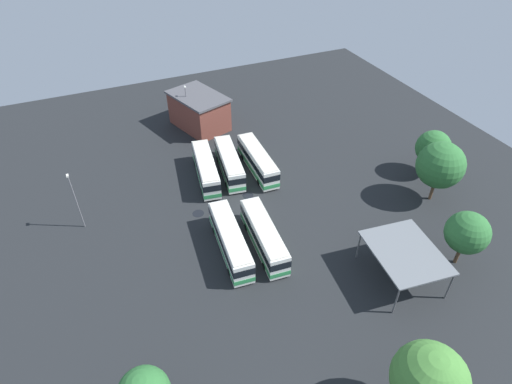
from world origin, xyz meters
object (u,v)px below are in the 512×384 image
at_px(tree_northwest, 433,148).
at_px(bus_row0_slot2, 230,240).
at_px(tree_northeast, 429,380).
at_px(lamp_post_near_entrance, 76,200).
at_px(lamp_post_far_corner, 187,106).
at_px(tree_south_edge, 441,165).
at_px(tree_east_edge, 467,233).
at_px(bus_row1_slot2, 206,169).
at_px(maintenance_shelter, 406,253).
at_px(bus_row1_slot1, 229,163).
at_px(depot_building, 199,111).
at_px(bus_row1_slot0, 258,160).
at_px(bus_row0_slot1, 264,236).

bearing_deg(tree_northwest, bus_row0_slot2, 95.74).
bearing_deg(tree_northeast, lamp_post_near_entrance, 32.86).
bearing_deg(lamp_post_near_entrance, lamp_post_far_corner, -46.01).
distance_m(tree_south_edge, tree_east_edge, 12.37).
distance_m(bus_row1_slot2, maintenance_shelter, 31.54).
height_order(bus_row1_slot1, bus_row1_slot2, same).
height_order(bus_row1_slot2, lamp_post_far_corner, lamp_post_far_corner).
bearing_deg(tree_northwest, tree_east_edge, 149.57).
relative_size(bus_row0_slot2, lamp_post_far_corner, 1.52).
height_order(depot_building, tree_east_edge, tree_east_edge).
relative_size(bus_row1_slot0, tree_east_edge, 1.58).
height_order(depot_building, lamp_post_far_corner, lamp_post_far_corner).
height_order(bus_row0_slot1, tree_east_edge, tree_east_edge).
xyz_separation_m(lamp_post_near_entrance, tree_east_edge, (-25.00, -41.26, 0.26)).
height_order(bus_row0_slot1, tree_northwest, tree_northwest).
relative_size(bus_row1_slot0, maintenance_shelter, 1.21).
relative_size(bus_row1_slot1, maintenance_shelter, 1.18).
bearing_deg(depot_building, tree_northwest, -135.13).
bearing_deg(bus_row1_slot0, lamp_post_far_corner, 19.29).
relative_size(bus_row1_slot1, tree_south_edge, 1.26).
bearing_deg(bus_row1_slot0, tree_northwest, -115.05).
bearing_deg(maintenance_shelter, lamp_post_near_entrance, 54.15).
xyz_separation_m(lamp_post_far_corner, tree_south_edge, (-33.95, -26.32, 1.49)).
distance_m(bus_row1_slot0, maintenance_shelter, 27.54).
xyz_separation_m(bus_row1_slot1, tree_east_edge, (-28.64, -18.87, 3.10)).
relative_size(bus_row0_slot1, maintenance_shelter, 1.20).
distance_m(depot_building, lamp_post_near_entrance, 29.98).
height_order(bus_row0_slot2, depot_building, depot_building).
height_order(tree_northeast, tree_northwest, tree_northeast).
relative_size(depot_building, lamp_post_far_corner, 1.53).
distance_m(bus_row1_slot0, tree_northwest, 26.76).
bearing_deg(bus_row1_slot2, tree_northeast, -172.18).
bearing_deg(bus_row0_slot2, maintenance_shelter, -125.30).
bearing_deg(tree_east_edge, tree_northwest, -30.43).
distance_m(maintenance_shelter, tree_south_edge, 17.01).
bearing_deg(maintenance_shelter, tree_east_edge, -96.54).
xyz_separation_m(bus_row1_slot0, bus_row1_slot2, (1.14, 8.14, -0.00)).
height_order(bus_row1_slot1, tree_northeast, tree_northeast).
bearing_deg(tree_northeast, depot_building, 1.58).
bearing_deg(bus_row1_slot1, lamp_post_far_corner, 6.20).
height_order(bus_row0_slot1, bus_row1_slot1, same).
xyz_separation_m(maintenance_shelter, tree_south_edge, (10.04, -13.61, 1.82)).
bearing_deg(depot_building, bus_row0_slot1, 176.53).
distance_m(depot_building, tree_south_edge, 41.57).
relative_size(bus_row0_slot2, tree_east_edge, 1.62).
xyz_separation_m(maintenance_shelter, tree_northwest, (15.36, -17.48, 0.55)).
relative_size(tree_south_edge, tree_northwest, 1.26).
xyz_separation_m(tree_northeast, tree_northwest, (28.78, -26.59, -1.54)).
bearing_deg(tree_south_edge, tree_northwest, -36.05).
distance_m(bus_row0_slot2, depot_building, 32.36).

